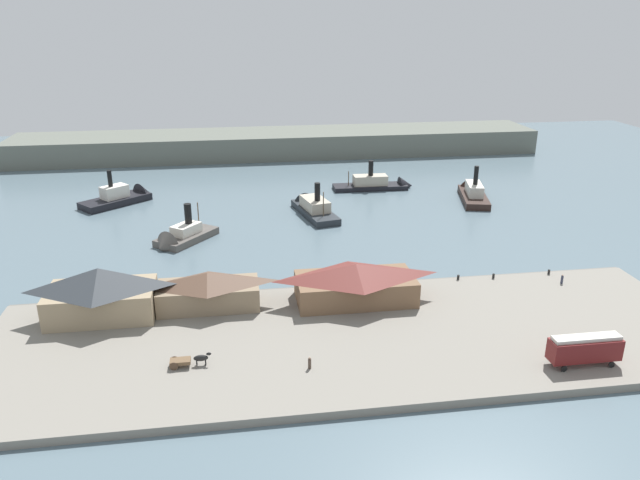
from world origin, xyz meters
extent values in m
plane|color=slate|center=(0.00, 0.00, 0.00)|extent=(320.00, 320.00, 0.00)
cube|color=gray|center=(0.00, -22.00, 0.60)|extent=(110.00, 36.00, 1.20)
cube|color=#666159|center=(0.00, -3.60, 0.50)|extent=(110.00, 0.80, 1.00)
cube|color=#998466|center=(-38.54, -10.02, 3.64)|extent=(16.49, 9.50, 4.88)
pyramid|color=#33383D|center=(-38.54, -10.02, 7.79)|extent=(16.81, 9.98, 3.43)
cube|color=#847056|center=(-21.91, -9.08, 3.20)|extent=(16.40, 7.28, 4.01)
pyramid|color=brown|center=(-21.91, -9.08, 6.22)|extent=(16.73, 7.65, 2.03)
cube|color=brown|center=(2.42, -10.36, 3.33)|extent=(19.66, 9.44, 4.26)
pyramid|color=maroon|center=(2.42, -10.36, 6.63)|extent=(20.05, 9.91, 2.35)
cube|color=maroon|center=(29.41, -34.60, 3.60)|extent=(9.92, 2.66, 3.01)
cube|color=beige|center=(29.41, -34.60, 5.36)|extent=(9.52, 1.86, 0.50)
cylinder|color=black|center=(32.88, -33.28, 1.65)|extent=(0.90, 0.18, 0.90)
cylinder|color=black|center=(32.88, -35.93, 1.65)|extent=(0.90, 0.18, 0.90)
cylinder|color=black|center=(25.93, -33.28, 1.65)|extent=(0.90, 0.18, 0.90)
cylinder|color=black|center=(25.93, -35.93, 1.65)|extent=(0.90, 0.18, 0.90)
cube|color=brown|center=(-25.40, -26.99, 2.05)|extent=(2.78, 1.60, 0.50)
cylinder|color=#4C3828|center=(-26.23, -26.20, 1.80)|extent=(1.20, 0.10, 1.20)
cylinder|color=#4C3828|center=(-26.23, -27.79, 1.80)|extent=(1.20, 0.10, 1.20)
ellipsoid|color=black|center=(-22.60, -26.99, 2.30)|extent=(2.00, 0.70, 0.90)
ellipsoid|color=black|center=(-21.50, -26.99, 2.85)|extent=(0.70, 0.32, 0.44)
cylinder|color=black|center=(-22.00, -26.79, 1.70)|extent=(0.16, 0.16, 1.00)
cylinder|color=black|center=(-22.00, -27.19, 1.70)|extent=(0.16, 0.16, 1.00)
cylinder|color=black|center=(-23.20, -26.79, 1.70)|extent=(0.16, 0.16, 1.00)
cylinder|color=black|center=(-23.20, -27.19, 1.70)|extent=(0.16, 0.16, 1.00)
cylinder|color=#33384C|center=(40.45, -9.14, 1.94)|extent=(0.43, 0.43, 1.48)
sphere|color=#CCA889|center=(40.45, -9.14, 2.82)|extent=(0.27, 0.27, 0.27)
cylinder|color=#4C3D33|center=(-7.95, -30.03, 1.95)|extent=(0.44, 0.44, 1.51)
sphere|color=#CCA889|center=(-7.95, -30.03, 2.85)|extent=(0.28, 0.28, 0.28)
cylinder|color=black|center=(40.20, -4.98, 1.65)|extent=(0.44, 0.44, 0.90)
cylinder|color=black|center=(22.67, -4.82, 1.65)|extent=(0.44, 0.44, 0.90)
cylinder|color=black|center=(29.25, -5.23, 1.65)|extent=(0.44, 0.44, 0.90)
cube|color=black|center=(46.10, 46.14, 0.88)|extent=(10.45, 19.62, 1.76)
cone|color=black|center=(48.35, 55.21, 0.88)|extent=(6.17, 4.59, 5.53)
cube|color=beige|center=(46.10, 46.14, 3.20)|extent=(5.82, 9.88, 2.87)
cylinder|color=black|center=(45.92, 45.41, 7.08)|extent=(1.18, 1.18, 4.89)
cube|color=black|center=(21.40, 61.14, 0.63)|extent=(20.86, 6.19, 1.25)
cone|color=black|center=(31.78, 60.96, 0.63)|extent=(3.82, 5.32, 5.26)
cube|color=#B2A893|center=(21.40, 61.14, 2.62)|extent=(9.51, 4.25, 2.74)
cylinder|color=black|center=(21.50, 61.14, 6.09)|extent=(1.38, 1.38, 4.20)
cylinder|color=brown|center=(15.18, 61.24, 3.30)|extent=(0.24, 0.24, 4.10)
cube|color=black|center=(-47.40, 56.60, 0.89)|extent=(17.98, 16.84, 1.79)
cone|color=black|center=(-40.68, 62.39, 0.89)|extent=(6.50, 6.82, 6.25)
cube|color=silver|center=(-47.40, 56.60, 3.38)|extent=(7.43, 7.15, 3.19)
cylinder|color=black|center=(-48.05, 56.04, 7.10)|extent=(1.15, 1.15, 4.24)
cube|color=#23282D|center=(2.66, 39.81, 0.82)|extent=(10.04, 20.14, 1.64)
cone|color=#23282D|center=(0.64, 49.24, 0.82)|extent=(6.12, 4.55, 5.52)
cube|color=#B2A893|center=(2.66, 39.81, 2.96)|extent=(6.77, 10.29, 2.63)
cylinder|color=black|center=(3.01, 38.15, 6.47)|extent=(1.38, 1.38, 4.40)
cylinder|color=brown|center=(3.87, 34.15, 4.56)|extent=(0.24, 0.24, 5.84)
cube|color=#514C47|center=(-27.59, 26.64, 0.76)|extent=(14.03, 15.22, 1.53)
cone|color=#514C47|center=(-31.96, 21.12, 0.76)|extent=(6.32, 5.75, 6.05)
cube|color=silver|center=(-27.59, 26.64, 2.59)|extent=(6.92, 7.31, 2.13)
cylinder|color=black|center=(-26.98, 27.40, 5.86)|extent=(1.57, 1.57, 4.41)
cylinder|color=brown|center=(-24.96, 29.95, 4.52)|extent=(0.24, 0.24, 5.98)
cube|color=#60665B|center=(0.00, 110.00, 4.00)|extent=(180.00, 24.00, 8.00)
camera|label=1|loc=(-17.08, -100.77, 46.58)|focal=34.04mm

